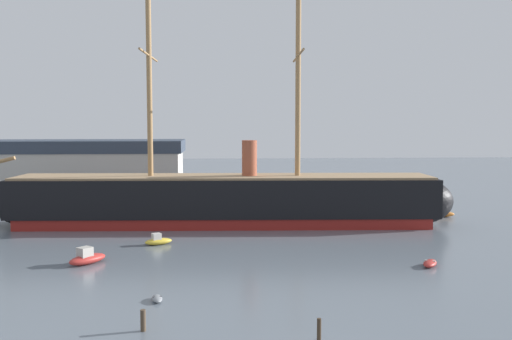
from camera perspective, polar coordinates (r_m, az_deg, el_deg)
tall_ship at (r=78.83m, az=-3.23°, el=-3.01°), size 70.55×15.11×33.92m
dinghy_foreground_left at (r=46.79m, az=-10.02°, el=-12.75°), size 1.14×1.98×0.44m
motorboat_mid_left at (r=60.11m, az=-16.79°, el=-8.55°), size 4.11×4.34×1.78m
dinghy_mid_right at (r=59.30m, az=17.27°, el=-9.04°), size 2.48×2.97×0.65m
motorboat_alongside_bow at (r=67.55m, az=-9.92°, el=-7.09°), size 3.53×2.59×1.37m
motorboat_far_left at (r=93.16m, az=-18.82°, el=-3.95°), size 2.14×4.18×1.68m
motorboat_far_right at (r=90.81m, az=18.42°, el=-4.19°), size 3.89×2.22×1.54m
mooring_piling_nearest at (r=38.45m, az=6.43°, el=-15.81°), size 0.28×0.28×1.49m
mooring_piling_left_pair at (r=40.54m, az=-11.40°, el=-14.76°), size 0.37×0.37×1.50m
dockside_warehouse_left at (r=107.25m, az=-22.40°, el=-0.23°), size 59.97×16.32×17.04m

